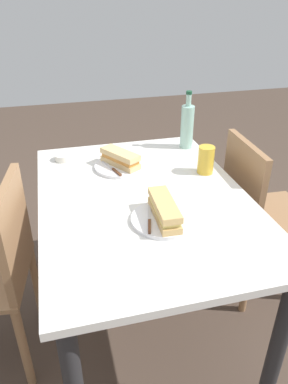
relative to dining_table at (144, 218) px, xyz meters
The scene contains 12 objects.
ground_plane 0.62m from the dining_table, ahead, with size 8.00×8.00×0.00m, color #47382D.
dining_table is the anchor object (origin of this frame).
chair_near 0.64m from the dining_table, 79.55° to the right, with size 0.42×0.42×0.86m.
plate_near 0.31m from the dining_table, ahead, with size 0.24×0.24×0.01m, color white.
baguette_sandwich_near 0.33m from the dining_table, ahead, with size 0.21×0.17×0.07m.
knife_near 0.29m from the dining_table, 18.97° to the left, with size 0.18×0.06×0.01m.
plate_far 0.22m from the dining_table, behind, with size 0.24×0.24×0.01m, color white.
baguette_sandwich_far 0.25m from the dining_table, behind, with size 0.23×0.08×0.07m.
knife_far 0.24m from the dining_table, behind, with size 0.18×0.06×0.01m.
water_bottle 0.60m from the dining_table, 37.68° to the right, with size 0.07×0.07×0.29m.
beer_glass 0.39m from the dining_table, 66.54° to the right, with size 0.07×0.07×0.13m, color gold.
olive_bowl 0.54m from the dining_table, 33.81° to the left, with size 0.09×0.09×0.03m, color silver.
Camera 1 is at (-1.24, 0.32, 1.47)m, focal length 34.13 mm.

